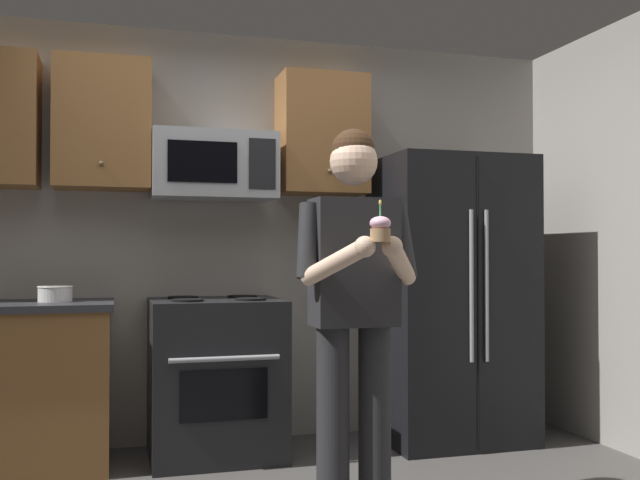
{
  "coord_description": "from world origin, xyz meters",
  "views": [
    {
      "loc": [
        -0.74,
        -2.9,
        1.19
      ],
      "look_at": [
        0.16,
        0.22,
        1.25
      ],
      "focal_mm": 40.56,
      "sensor_mm": 36.0,
      "label": 1
    }
  ],
  "objects_px": {
    "refrigerator": "(451,299)",
    "cupcake": "(380,229)",
    "oven_range": "(216,377)",
    "person": "(355,296)",
    "bowl_large_white": "(55,293)",
    "microwave": "(214,166)"
  },
  "relations": [
    {
      "from": "oven_range",
      "to": "bowl_large_white",
      "type": "height_order",
      "value": "bowl_large_white"
    },
    {
      "from": "oven_range",
      "to": "bowl_large_white",
      "type": "relative_size",
      "value": 4.86
    },
    {
      "from": "bowl_large_white",
      "to": "microwave",
      "type": "bearing_deg",
      "value": 5.0
    },
    {
      "from": "refrigerator",
      "to": "bowl_large_white",
      "type": "relative_size",
      "value": 9.39
    },
    {
      "from": "bowl_large_white",
      "to": "person",
      "type": "height_order",
      "value": "person"
    },
    {
      "from": "oven_range",
      "to": "refrigerator",
      "type": "bearing_deg",
      "value": -1.5
    },
    {
      "from": "refrigerator",
      "to": "microwave",
      "type": "bearing_deg",
      "value": 173.97
    },
    {
      "from": "oven_range",
      "to": "person",
      "type": "bearing_deg",
      "value": -67.75
    },
    {
      "from": "oven_range",
      "to": "bowl_large_white",
      "type": "distance_m",
      "value": 1.03
    },
    {
      "from": "refrigerator",
      "to": "oven_range",
      "type": "bearing_deg",
      "value": 178.5
    },
    {
      "from": "microwave",
      "to": "person",
      "type": "relative_size",
      "value": 0.42
    },
    {
      "from": "refrigerator",
      "to": "person",
      "type": "distance_m",
      "value": 1.52
    },
    {
      "from": "person",
      "to": "cupcake",
      "type": "distance_m",
      "value": 0.44
    },
    {
      "from": "refrigerator",
      "to": "bowl_large_white",
      "type": "height_order",
      "value": "refrigerator"
    },
    {
      "from": "microwave",
      "to": "bowl_large_white",
      "type": "distance_m",
      "value": 1.17
    },
    {
      "from": "oven_range",
      "to": "microwave",
      "type": "height_order",
      "value": "microwave"
    },
    {
      "from": "microwave",
      "to": "cupcake",
      "type": "bearing_deg",
      "value": -73.59
    },
    {
      "from": "refrigerator",
      "to": "bowl_large_white",
      "type": "distance_m",
      "value": 2.4
    },
    {
      "from": "oven_range",
      "to": "microwave",
      "type": "bearing_deg",
      "value": 89.98
    },
    {
      "from": "refrigerator",
      "to": "person",
      "type": "xyz_separation_m",
      "value": [
        -1.03,
        -1.11,
        0.1
      ]
    },
    {
      "from": "refrigerator",
      "to": "cupcake",
      "type": "height_order",
      "value": "refrigerator"
    },
    {
      "from": "refrigerator",
      "to": "cupcake",
      "type": "distance_m",
      "value": 1.81
    }
  ]
}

